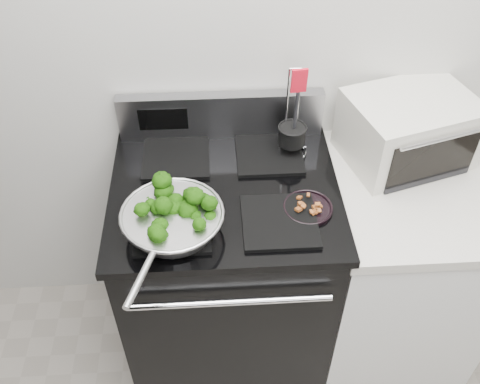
{
  "coord_description": "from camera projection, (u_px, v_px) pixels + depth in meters",
  "views": [
    {
      "loc": [
        -0.33,
        0.08,
        2.21
      ],
      "look_at": [
        -0.25,
        1.36,
        0.98
      ],
      "focal_mm": 40.0,
      "sensor_mm": 36.0,
      "label": 1
    }
  ],
  "objects": [
    {
      "name": "back_wall",
      "position": [
        307.0,
        31.0,
        1.81
      ],
      "size": [
        4.0,
        0.02,
        2.7
      ],
      "primitive_type": "cube",
      "color": "beige",
      "rests_on": "ground"
    },
    {
      "name": "gas_range",
      "position": [
        227.0,
        271.0,
        2.16
      ],
      "size": [
        0.79,
        0.69,
        1.13
      ],
      "color": "black",
      "rests_on": "floor"
    },
    {
      "name": "counter",
      "position": [
        393.0,
        268.0,
        2.2
      ],
      "size": [
        0.62,
        0.68,
        0.92
      ],
      "color": "white",
      "rests_on": "floor"
    },
    {
      "name": "skillet",
      "position": [
        172.0,
        220.0,
        1.66
      ],
      "size": [
        0.33,
        0.5,
        0.07
      ],
      "rotation": [
        0.0,
        0.0,
        -0.32
      ],
      "color": "silver",
      "rests_on": "gas_range"
    },
    {
      "name": "broccoli_pile",
      "position": [
        172.0,
        215.0,
        1.65
      ],
      "size": [
        0.25,
        0.25,
        0.09
      ],
      "primitive_type": null,
      "color": "black",
      "rests_on": "skillet"
    },
    {
      "name": "bacon_plate",
      "position": [
        308.0,
        206.0,
        1.75
      ],
      "size": [
        0.16,
        0.16,
        0.04
      ],
      "rotation": [
        0.0,
        0.0,
        -0.31
      ],
      "color": "black",
      "rests_on": "gas_range"
    },
    {
      "name": "utensil_holder",
      "position": [
        292.0,
        139.0,
        1.93
      ],
      "size": [
        0.12,
        0.12,
        0.36
      ],
      "rotation": [
        0.0,
        0.0,
        0.11
      ],
      "color": "silver",
      "rests_on": "gas_range"
    },
    {
      "name": "toaster_oven",
      "position": [
        408.0,
        129.0,
        1.92
      ],
      "size": [
        0.5,
        0.43,
        0.25
      ],
      "rotation": [
        0.0,
        0.0,
        0.29
      ],
      "color": "silver",
      "rests_on": "counter"
    }
  ]
}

